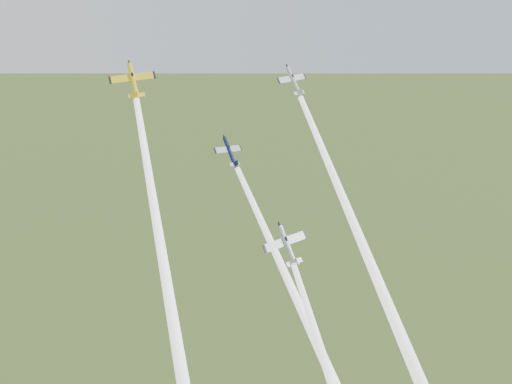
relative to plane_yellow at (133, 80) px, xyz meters
name	(u,v)px	position (x,y,z in m)	size (l,w,h in m)	color
plane_yellow	(133,80)	(0.00, 0.00, 0.00)	(7.21, 7.15, 1.13)	yellow
smoke_trail_yellow	(176,339)	(-6.93, -20.36, -33.24)	(2.48, 2.48, 72.79)	white
plane_navy	(230,151)	(17.68, -1.05, -13.86)	(6.82, 6.77, 1.07)	#0E153E
smoke_trail_navy	(323,357)	(21.17, -21.86, -46.49)	(2.48, 2.48, 71.32)	white
plane_silver_right	(293,80)	(28.93, -5.12, -2.00)	(6.84, 6.78, 1.07)	silver
smoke_trail_silver_right	(372,267)	(30.00, -24.20, -31.54)	(2.48, 2.48, 63.96)	white
plane_silver_low	(287,245)	(16.53, -17.56, -26.06)	(8.41, 8.34, 1.32)	#ACB3BA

